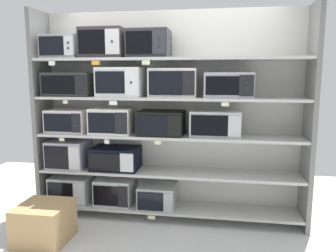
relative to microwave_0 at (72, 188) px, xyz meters
The scene contains 35 objects.
back_panel 1.53m from the microwave_0, 11.26° to the left, with size 3.21×0.04×2.42m, color beige.
upright_left 0.97m from the microwave_0, behind, with size 0.05×0.43×2.42m, color slate.
upright_right 2.89m from the microwave_0, ahead, with size 0.05×0.43×2.42m, color slate.
shelf_0 1.22m from the microwave_0, ahead, with size 3.01×0.43×0.03m, color beige.
microwave_0 is the anchor object (origin of this frame).
microwave_1 0.55m from the microwave_0, ahead, with size 0.44×0.38×0.31m.
microwave_2 1.08m from the microwave_0, ahead, with size 0.43×0.42×0.26m.
price_tag_0 1.09m from the microwave_0, 11.59° to the right, with size 0.09×0.00×0.04m, color beige.
shelf_1 1.23m from the microwave_0, ahead, with size 3.01×0.43×0.03m, color beige.
microwave_3 0.44m from the microwave_0, behind, with size 0.45×0.43×0.33m.
microwave_4 0.70m from the microwave_0, ahead, with size 0.55×0.39×0.26m.
shelf_2 1.39m from the microwave_0, ahead, with size 3.01×0.43×0.03m, color beige.
microwave_5 0.84m from the microwave_0, behind, with size 0.47×0.37×0.27m.
microwave_6 1.02m from the microwave_0, ahead, with size 0.48×0.42×0.30m.
microwave_7 1.41m from the microwave_0, ahead, with size 0.52×0.41×0.27m.
microwave_8 1.93m from the microwave_0, ahead, with size 0.56×0.33×0.28m.
price_tag_1 0.69m from the microwave_0, 87.79° to the right, with size 0.06×0.00×0.03m, color beige.
price_tag_2 0.87m from the microwave_0, 21.51° to the right, with size 0.05×0.00×0.05m, color white.
price_tag_3 1.32m from the microwave_0, 10.80° to the right, with size 0.07×0.00×0.04m, color beige.
shelf_3 1.65m from the microwave_0, ahead, with size 3.01×0.43×0.03m, color beige.
microwave_9 1.28m from the microwave_0, ahead, with size 0.56×0.40×0.27m.
microwave_10 1.46m from the microwave_0, ahead, with size 0.51×0.41×0.33m.
microwave_11 1.81m from the microwave_0, ahead, with size 0.53×0.35×0.32m.
microwave_12 2.27m from the microwave_0, ahead, with size 0.52×0.41×0.27m.
price_tag_4 1.11m from the microwave_0, 71.32° to the right, with size 0.05×0.00×0.04m, color beige.
price_tag_5 1.27m from the microwave_0, 18.81° to the right, with size 0.09×0.00×0.05m, color white.
price_tag_6 2.15m from the microwave_0, ahead, with size 0.08×0.00×0.04m, color beige.
shelf_4 1.97m from the microwave_0, ahead, with size 3.01×0.43×0.03m, color beige.
microwave_13 1.71m from the microwave_0, behind, with size 0.43×0.38×0.26m.
microwave_14 1.80m from the microwave_0, ahead, with size 0.49×0.41×0.33m.
microwave_15 1.99m from the microwave_0, ahead, with size 0.46×0.37×0.31m.
price_tag_7 1.53m from the microwave_0, 106.63° to the right, with size 0.07×0.00×0.05m, color white.
price_tag_8 1.59m from the microwave_0, 25.83° to the right, with size 0.09×0.00×0.05m, color orange.
price_tag_9 1.83m from the microwave_0, 12.11° to the right, with size 0.09×0.00×0.05m, color beige.
shipping_carton 0.75m from the microwave_0, 86.55° to the right, with size 0.49×0.49×0.39m, color tan.
Camera 1 is at (0.58, -3.65, 1.68)m, focal length 35.03 mm.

